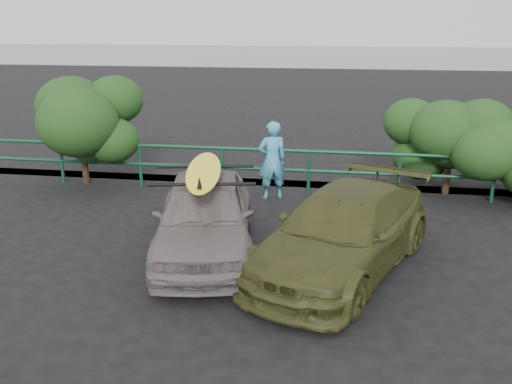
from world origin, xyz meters
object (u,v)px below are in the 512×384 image
(guardrail, at_px, (265,170))
(man, at_px, (272,160))
(olive_vehicle, at_px, (343,232))
(sedan, at_px, (205,216))
(surfboard, at_px, (204,171))

(guardrail, relative_size, man, 8.05)
(olive_vehicle, bearing_deg, sedan, -165.14)
(surfboard, bearing_deg, man, 66.92)
(sedan, bearing_deg, surfboard, 0.00)
(sedan, bearing_deg, guardrail, 71.55)
(olive_vehicle, xyz_separation_m, surfboard, (-2.30, 0.30, 0.82))
(guardrail, distance_m, man, 0.60)
(guardrail, relative_size, sedan, 3.50)
(olive_vehicle, bearing_deg, guardrail, 136.65)
(olive_vehicle, bearing_deg, surfboard, -165.14)
(man, bearing_deg, sedan, 56.40)
(guardrail, distance_m, olive_vehicle, 4.45)
(man, distance_m, surfboard, 3.44)
(guardrail, xyz_separation_m, sedan, (-0.48, -3.75, 0.16))
(olive_vehicle, relative_size, surfboard, 1.62)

